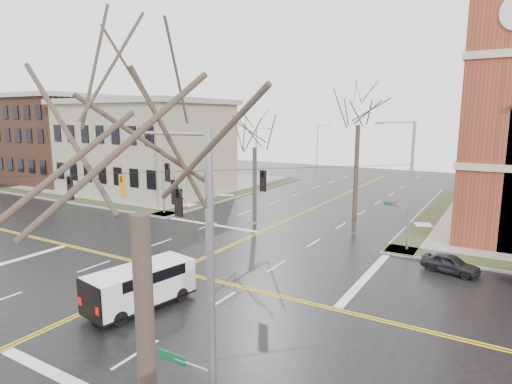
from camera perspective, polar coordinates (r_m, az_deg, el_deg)
The scene contains 18 objects.
ground at distance 27.41m, azimuth -10.78°, elevation -10.31°, with size 120.00×120.00×0.00m, color black.
sidewalks at distance 27.38m, azimuth -10.78°, elevation -10.16°, with size 80.00×80.00×0.17m.
road_markings at distance 27.41m, azimuth -10.78°, elevation -10.30°, with size 100.00×100.00×0.01m.
civic_building_a at distance 55.54m, azimuth -14.33°, elevation 5.64°, with size 18.00×14.00×11.00m, color gray.
civic_building_b at distance 72.19m, azimuth -24.57°, elevation 6.38°, with size 18.00×16.00×12.00m, color brown.
signal_pole_ne at distance 31.48m, azimuth 19.63°, elevation 1.23°, with size 2.75×0.22×9.00m.
signal_pole_nw at distance 42.10m, azimuth -12.19°, elevation 3.67°, with size 2.75×0.22×9.00m.
signal_pole_se at distance 10.63m, azimuth -6.79°, elevation -15.03°, with size 2.75×0.22×9.00m.
span_wires at distance 25.94m, azimuth -11.22°, elevation 2.65°, with size 23.02×23.02×0.03m.
traffic_signals at distance 25.56m, azimuth -12.16°, elevation 0.81°, with size 8.21×8.26×1.30m.
streetlight_north_a at distance 54.96m, azimuth 0.17°, elevation 4.82°, with size 2.30×0.20×8.00m.
streetlight_north_b at distance 72.83m, azimuth 8.26°, elevation 5.99°, with size 2.30×0.20×8.00m.
cargo_van at distance 22.61m, azimuth -14.66°, elevation -11.61°, with size 3.07×5.76×2.08m.
parked_car_a at distance 29.06m, azimuth 24.50°, elevation -8.68°, with size 1.36×3.38×1.15m, color black.
tree_nw_far at distance 46.28m, azimuth -13.64°, elevation 7.34°, with size 4.00×4.00×10.34m.
tree_nw_near at distance 37.30m, azimuth -0.19°, elevation 6.64°, with size 4.00×4.00×9.98m.
tree_ne at distance 34.72m, azimuth 13.49°, elevation 9.63°, with size 4.00×4.00×12.97m.
tree_se at distance 7.89m, azimuth -15.42°, elevation 0.66°, with size 4.00×4.00×11.33m.
Camera 1 is at (17.26, -19.08, 9.43)m, focal length 30.00 mm.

